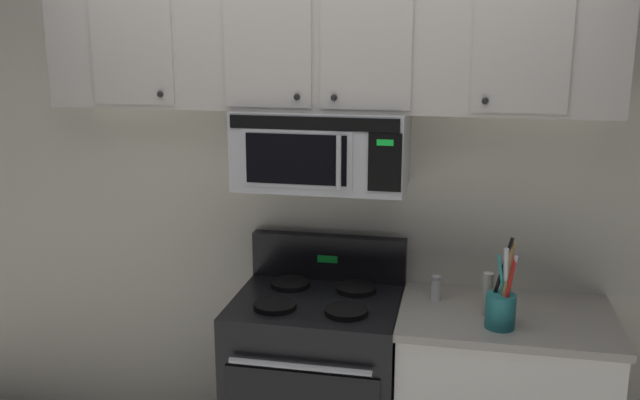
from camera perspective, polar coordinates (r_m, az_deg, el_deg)
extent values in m
cube|color=silver|center=(3.48, 1.00, 1.15)|extent=(5.20, 0.10, 2.70)
cube|color=black|center=(3.46, -0.24, -14.91)|extent=(0.76, 0.64, 0.90)
cylinder|color=#B7BABF|center=(3.02, -1.67, -13.24)|extent=(0.61, 0.03, 0.03)
cube|color=black|center=(3.49, 0.71, -4.60)|extent=(0.76, 0.07, 0.22)
cube|color=#19D83F|center=(3.46, 0.60, -4.78)|extent=(0.10, 0.00, 0.04)
cylinder|color=black|center=(3.17, -3.64, -8.46)|extent=(0.19, 0.19, 0.02)
cylinder|color=black|center=(3.11, 2.13, -8.92)|extent=(0.19, 0.19, 0.02)
cylinder|color=black|center=(3.43, -2.40, -6.73)|extent=(0.19, 0.19, 0.02)
cylinder|color=black|center=(3.37, 2.93, -7.11)|extent=(0.19, 0.19, 0.02)
cube|color=#B7BABF|center=(3.20, 0.20, 4.14)|extent=(0.76, 0.39, 0.35)
cube|color=black|center=(2.99, -0.56, 6.16)|extent=(0.73, 0.01, 0.06)
cube|color=#B7BABF|center=(3.03, -1.94, 3.29)|extent=(0.49, 0.01, 0.25)
cube|color=black|center=(3.03, -1.95, 3.29)|extent=(0.44, 0.01, 0.22)
cube|color=black|center=(2.97, 5.22, 3.01)|extent=(0.14, 0.01, 0.25)
cube|color=#19D83F|center=(2.95, 5.25, 4.61)|extent=(0.07, 0.00, 0.03)
cylinder|color=#B7BABF|center=(2.97, 1.50, 3.07)|extent=(0.02, 0.02, 0.23)
cube|color=#BCB7AD|center=(3.19, 0.32, 12.23)|extent=(2.50, 0.33, 0.55)
cube|color=#BCB7AD|center=(3.30, -14.92, 11.83)|extent=(0.38, 0.01, 0.51)
sphere|color=black|center=(3.24, -12.72, 8.28)|extent=(0.03, 0.03, 0.03)
cube|color=#BCB7AD|center=(3.07, -4.26, 12.13)|extent=(0.38, 0.01, 0.51)
sphere|color=black|center=(3.04, -1.88, 8.27)|extent=(0.03, 0.03, 0.03)
cube|color=#BCB7AD|center=(2.99, 3.70, 12.09)|extent=(0.38, 0.01, 0.51)
sphere|color=black|center=(3.01, 1.12, 8.21)|extent=(0.03, 0.03, 0.03)
cube|color=#BCB7AD|center=(2.96, 15.91, 11.59)|extent=(0.38, 0.01, 0.51)
sphere|color=black|center=(2.96, 13.13, 7.76)|extent=(0.03, 0.03, 0.03)
cube|color=#9E998E|center=(3.23, 14.71, -9.05)|extent=(0.93, 0.65, 0.03)
cylinder|color=teal|center=(3.05, 14.29, -8.64)|extent=(0.12, 0.12, 0.14)
cylinder|color=red|center=(2.99, 15.00, -6.55)|extent=(0.05, 0.07, 0.24)
cylinder|color=silver|center=(3.01, 14.90, -6.41)|extent=(0.07, 0.02, 0.24)
cylinder|color=black|center=(3.01, 14.37, -5.68)|extent=(0.08, 0.02, 0.31)
cylinder|color=tan|center=(3.02, 14.75, -5.85)|extent=(0.06, 0.02, 0.29)
cylinder|color=teal|center=(2.99, 14.40, -6.39)|extent=(0.05, 0.08, 0.25)
cylinder|color=#A87A47|center=(3.00, 14.77, -6.19)|extent=(0.05, 0.07, 0.27)
cylinder|color=#BCBCC1|center=(3.00, 14.68, -6.10)|extent=(0.04, 0.10, 0.28)
cylinder|color=white|center=(3.29, 9.30, -7.12)|extent=(0.05, 0.05, 0.10)
cylinder|color=#B7BABF|center=(3.27, 9.34, -6.20)|extent=(0.04, 0.04, 0.02)
cylinder|color=#B7B2A8|center=(3.15, 13.32, -7.37)|extent=(0.04, 0.04, 0.19)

